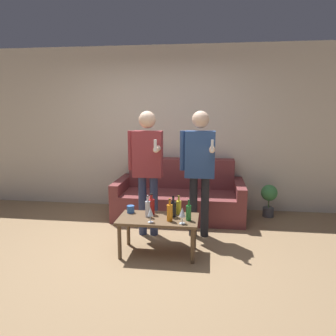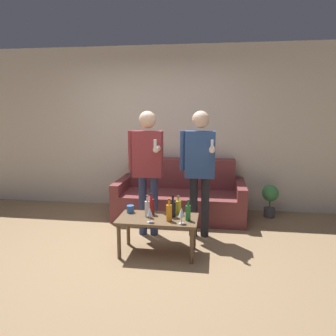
{
  "view_description": "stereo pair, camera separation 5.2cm",
  "coord_description": "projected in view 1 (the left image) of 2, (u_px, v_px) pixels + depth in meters",
  "views": [
    {
      "loc": [
        0.87,
        -3.42,
        1.7
      ],
      "look_at": [
        0.33,
        0.61,
        0.95
      ],
      "focal_mm": 35.0,
      "sensor_mm": 36.0,
      "label": 1
    },
    {
      "loc": [
        0.93,
        -3.41,
        1.7
      ],
      "look_at": [
        0.33,
        0.61,
        0.95
      ],
      "focal_mm": 35.0,
      "sensor_mm": 36.0,
      "label": 2
    }
  ],
  "objects": [
    {
      "name": "bottle_green",
      "position": [
        151.0,
        206.0,
        3.91
      ],
      "size": [
        0.08,
        0.08,
        0.25
      ],
      "color": "#B21E1E",
      "rests_on": "coffee_table"
    },
    {
      "name": "wall_back",
      "position": [
        160.0,
        129.0,
        5.52
      ],
      "size": [
        8.0,
        0.06,
        2.7
      ],
      "color": "beige",
      "rests_on": "ground_plane"
    },
    {
      "name": "cup_on_table",
      "position": [
        131.0,
        209.0,
        3.98
      ],
      "size": [
        0.09,
        0.09,
        0.09
      ],
      "color": "#3366B2",
      "rests_on": "coffee_table"
    },
    {
      "name": "potted_plant",
      "position": [
        269.0,
        197.0,
        5.14
      ],
      "size": [
        0.25,
        0.25,
        0.51
      ],
      "color": "#4C4C51",
      "rests_on": "ground_plane"
    },
    {
      "name": "bottle_dark",
      "position": [
        148.0,
        208.0,
        3.82
      ],
      "size": [
        0.06,
        0.06,
        0.26
      ],
      "color": "silver",
      "rests_on": "coffee_table"
    },
    {
      "name": "ground_plane",
      "position": [
        132.0,
        258.0,
        3.76
      ],
      "size": [
        16.0,
        16.0,
        0.0
      ],
      "primitive_type": "plane",
      "color": "#997A56"
    },
    {
      "name": "coffee_table",
      "position": [
        158.0,
        222.0,
        3.81
      ],
      "size": [
        0.93,
        0.5,
        0.44
      ],
      "color": "brown",
      "rests_on": "ground_plane"
    },
    {
      "name": "bottle_red",
      "position": [
        179.0,
        207.0,
        3.92
      ],
      "size": [
        0.06,
        0.06,
        0.23
      ],
      "color": "yellow",
      "rests_on": "coffee_table"
    },
    {
      "name": "person_standing_right",
      "position": [
        199.0,
        163.0,
        4.24
      ],
      "size": [
        0.45,
        0.42,
        1.66
      ],
      "color": "#232328",
      "rests_on": "ground_plane"
    },
    {
      "name": "couch",
      "position": [
        180.0,
        197.0,
        5.21
      ],
      "size": [
        1.99,
        0.94,
        0.88
      ],
      "color": "brown",
      "rests_on": "ground_plane"
    },
    {
      "name": "wine_glass_far",
      "position": [
        150.0,
        212.0,
        3.62
      ],
      "size": [
        0.07,
        0.07,
        0.18
      ],
      "color": "silver",
      "rests_on": "coffee_table"
    },
    {
      "name": "bottle_orange",
      "position": [
        170.0,
        212.0,
        3.68
      ],
      "size": [
        0.07,
        0.07,
        0.26
      ],
      "color": "orange",
      "rests_on": "coffee_table"
    },
    {
      "name": "person_standing_left",
      "position": [
        147.0,
        163.0,
        4.28
      ],
      "size": [
        0.45,
        0.42,
        1.66
      ],
      "color": "navy",
      "rests_on": "ground_plane"
    },
    {
      "name": "bottle_clear",
      "position": [
        173.0,
        209.0,
        3.82
      ],
      "size": [
        0.07,
        0.07,
        0.25
      ],
      "color": "black",
      "rests_on": "coffee_table"
    },
    {
      "name": "wine_glass_near",
      "position": [
        182.0,
        213.0,
        3.59
      ],
      "size": [
        0.07,
        0.07,
        0.19
      ],
      "color": "silver",
      "rests_on": "coffee_table"
    },
    {
      "name": "bottle_yellow",
      "position": [
        189.0,
        212.0,
        3.7
      ],
      "size": [
        0.06,
        0.06,
        0.24
      ],
      "color": "#23752D",
      "rests_on": "coffee_table"
    }
  ]
}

